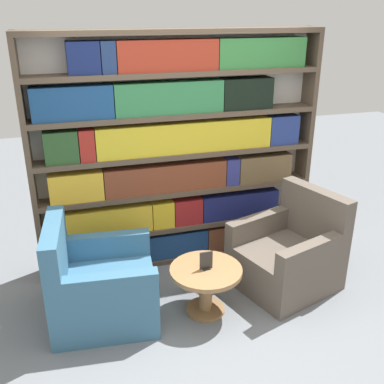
# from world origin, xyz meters

# --- Properties ---
(ground_plane) EXTENTS (14.00, 14.00, 0.00)m
(ground_plane) POSITION_xyz_m (0.00, 0.00, 0.00)
(ground_plane) COLOR slate
(bookshelf) EXTENTS (2.91, 0.30, 2.40)m
(bookshelf) POSITION_xyz_m (-0.02, 1.30, 1.19)
(bookshelf) COLOR silver
(bookshelf) RESTS_ON ground_plane
(armchair_left) EXTENTS (0.96, 0.89, 0.95)m
(armchair_left) POSITION_xyz_m (-0.95, 0.46, 0.31)
(armchair_left) COLOR #386684
(armchair_left) RESTS_ON ground_plane
(armchair_right) EXTENTS (1.09, 1.04, 0.95)m
(armchair_right) POSITION_xyz_m (0.90, 0.47, 0.31)
(armchair_right) COLOR brown
(armchair_right) RESTS_ON ground_plane
(coffee_table) EXTENTS (0.64, 0.64, 0.45)m
(coffee_table) POSITION_xyz_m (-0.03, 0.27, 0.32)
(coffee_table) COLOR olive
(coffee_table) RESTS_ON ground_plane
(table_sign) EXTENTS (0.12, 0.06, 0.17)m
(table_sign) POSITION_xyz_m (-0.03, 0.27, 0.52)
(table_sign) COLOR black
(table_sign) RESTS_ON coffee_table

